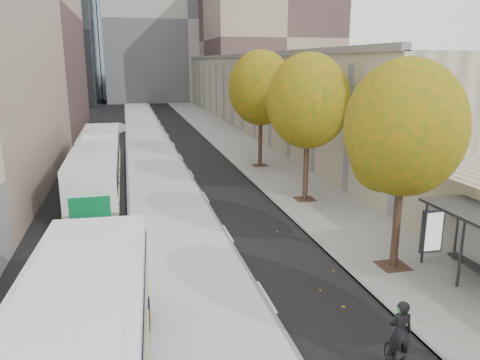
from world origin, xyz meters
name	(u,v)px	position (x,y,z in m)	size (l,w,h in m)	color
bus_platform	(154,160)	(-3.88, 35.00, 0.07)	(4.25, 150.00, 0.15)	#B3B3B3
sidewalk	(253,155)	(4.12, 35.00, 0.04)	(4.75, 150.00, 0.08)	gray
building_tan	(276,87)	(15.50, 64.00, 4.00)	(18.00, 92.00, 8.00)	gray
building_far_block	(182,23)	(6.00, 96.00, 15.00)	(30.00, 18.00, 30.00)	#A2A095
tree_c	(405,128)	(3.60, 13.00, 5.25)	(4.20, 4.20, 7.28)	#2D2215
tree_d	(308,101)	(3.60, 22.00, 5.47)	(4.40, 4.40, 7.60)	#2D2215
tree_e	(261,88)	(3.60, 31.00, 5.69)	(4.60, 4.60, 7.92)	#2D2215
bus_far	(98,161)	(-7.62, 28.22, 1.54)	(2.55, 16.94, 2.82)	silver
cyclist	(398,350)	(0.27, 7.37, 0.76)	(0.69, 1.66, 2.06)	black
distant_car	(116,128)	(-6.93, 50.08, 0.60)	(1.41, 3.50, 1.19)	silver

